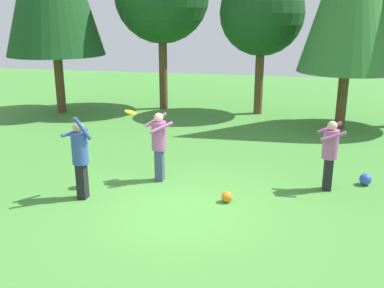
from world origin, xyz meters
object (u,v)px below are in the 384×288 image
(person_thrower, at_px, (80,154))
(ball_blue, at_px, (365,179))
(person_catcher, at_px, (159,141))
(ball_orange, at_px, (227,197))
(frisbee, at_px, (131,112))
(tree_center, at_px, (262,13))
(person_bystander, at_px, (330,150))
(ball_yellow, at_px, (83,151))

(person_thrower, distance_m, ball_blue, 6.44)
(person_catcher, xyz_separation_m, ball_orange, (1.72, -0.92, -0.85))
(frisbee, height_order, tree_center, tree_center)
(frisbee, xyz_separation_m, ball_orange, (2.26, -0.56, -1.59))
(tree_center, bearing_deg, ball_blue, -67.28)
(frisbee, xyz_separation_m, tree_center, (2.33, 8.07, 2.06))
(person_bystander, height_order, ball_orange, person_bystander)
(person_catcher, height_order, person_bystander, person_catcher)
(frisbee, xyz_separation_m, ball_blue, (5.26, 1.06, -1.57))
(ball_blue, bearing_deg, ball_yellow, 174.50)
(person_thrower, xyz_separation_m, person_bystander, (5.16, 1.58, -0.06))
(person_catcher, xyz_separation_m, person_bystander, (3.83, 0.23, -0.03))
(person_bystander, bearing_deg, person_thrower, 9.24)
(ball_yellow, xyz_separation_m, ball_orange, (4.33, -2.32, -0.01))
(person_catcher, height_order, ball_yellow, person_catcher)
(person_catcher, distance_m, ball_blue, 4.85)
(person_catcher, relative_size, ball_blue, 5.96)
(ball_yellow, bearing_deg, person_thrower, -64.99)
(frisbee, bearing_deg, person_bystander, 7.76)
(person_thrower, height_order, tree_center, tree_center)
(person_bystander, distance_m, tree_center, 8.25)
(person_thrower, height_order, frisbee, person_thrower)
(ball_blue, distance_m, ball_yellow, 7.37)
(ball_orange, bearing_deg, ball_yellow, 151.78)
(person_catcher, distance_m, frisbee, 0.98)
(frisbee, bearing_deg, person_catcher, 34.24)
(frisbee, relative_size, ball_yellow, 1.20)
(person_thrower, height_order, ball_blue, person_thrower)
(person_catcher, bearing_deg, person_bystander, 149.21)
(ball_blue, bearing_deg, tree_center, 112.72)
(person_bystander, relative_size, tree_center, 0.30)
(person_catcher, relative_size, ball_orange, 6.91)
(person_bystander, distance_m, ball_yellow, 6.59)
(ball_yellow, bearing_deg, person_catcher, -28.30)
(person_bystander, bearing_deg, frisbee, 0.00)
(person_bystander, relative_size, ball_blue, 5.77)
(person_bystander, bearing_deg, ball_yellow, -18.08)
(person_bystander, height_order, ball_blue, person_bystander)
(person_bystander, distance_m, ball_blue, 1.29)
(frisbee, bearing_deg, person_thrower, -128.83)
(ball_orange, distance_m, tree_center, 9.37)
(ball_yellow, bearing_deg, ball_blue, -5.50)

